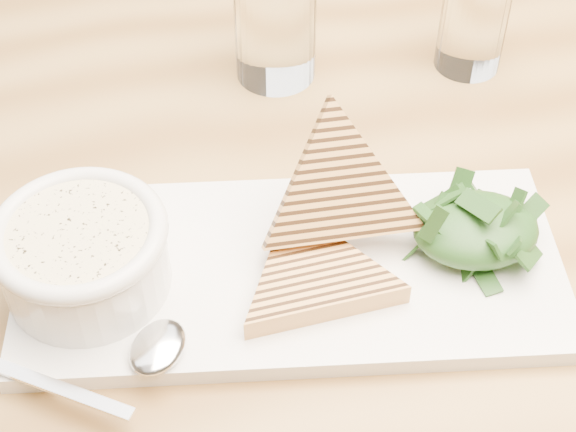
{
  "coord_description": "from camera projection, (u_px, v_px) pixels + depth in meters",
  "views": [
    {
      "loc": [
        -0.27,
        -0.55,
        1.29
      ],
      "look_at": [
        -0.21,
        -0.09,
        0.79
      ],
      "focal_mm": 55.0,
      "sensor_mm": 36.0,
      "label": 1
    }
  ],
  "objects": [
    {
      "name": "spoon_handle",
      "position": [
        51.0,
        385.0,
        0.61
      ],
      "size": [
        0.12,
        0.07,
        0.0
      ],
      "primitive_type": "cube",
      "rotation": [
        0.0,
        0.0,
        -0.5
      ],
      "color": "silver",
      "rests_on": "platter"
    },
    {
      "name": "glass_far",
      "position": [
        473.0,
        22.0,
        0.86
      ],
      "size": [
        0.07,
        0.07,
        0.1
      ],
      "primitive_type": "cylinder",
      "color": "white",
      "rests_on": "table_top"
    },
    {
      "name": "salad_base",
      "position": [
        476.0,
        229.0,
        0.69
      ],
      "size": [
        0.1,
        0.08,
        0.04
      ],
      "primitive_type": "ellipsoid",
      "color": "black",
      "rests_on": "platter"
    },
    {
      "name": "glass_near",
      "position": [
        275.0,
        22.0,
        0.84
      ],
      "size": [
        0.08,
        0.08,
        0.12
      ],
      "primitive_type": "cylinder",
      "color": "white",
      "rests_on": "table_top"
    },
    {
      "name": "table_top",
      "position": [
        298.0,
        250.0,
        0.75
      ],
      "size": [
        1.3,
        0.92,
        0.04
      ],
      "primitive_type": "cube",
      "rotation": [
        0.0,
        0.0,
        0.07
      ],
      "color": "olive",
      "rests_on": "ground"
    },
    {
      "name": "platter",
      "position": [
        291.0,
        270.0,
        0.7
      ],
      "size": [
        0.44,
        0.22,
        0.02
      ],
      "primitive_type": "cube",
      "rotation": [
        0.0,
        0.0,
        -0.06
      ],
      "color": "white",
      "rests_on": "table_top"
    },
    {
      "name": "soup_bowl",
      "position": [
        85.0,
        261.0,
        0.66
      ],
      "size": [
        0.13,
        0.13,
        0.05
      ],
      "primitive_type": "cylinder",
      "color": "white",
      "rests_on": "platter"
    },
    {
      "name": "bowl_rim",
      "position": [
        78.0,
        232.0,
        0.64
      ],
      "size": [
        0.13,
        0.13,
        0.01
      ],
      "primitive_type": "torus",
      "color": "white",
      "rests_on": "soup_bowl"
    },
    {
      "name": "soup",
      "position": [
        78.0,
        234.0,
        0.64
      ],
      "size": [
        0.11,
        0.11,
        0.01
      ],
      "primitive_type": "cylinder",
      "color": "beige",
      "rests_on": "soup_bowl"
    },
    {
      "name": "sandwich_lean",
      "position": [
        339.0,
        191.0,
        0.68
      ],
      "size": [
        0.16,
        0.17,
        0.17
      ],
      "primitive_type": null,
      "rotation": [
        0.89,
        0.0,
        0.05
      ],
      "color": "#D5964E",
      "rests_on": "sandwich_flat"
    },
    {
      "name": "sandwich_flat",
      "position": [
        314.0,
        276.0,
        0.67
      ],
      "size": [
        0.17,
        0.17,
        0.02
      ],
      "primitive_type": null,
      "rotation": [
        0.0,
        0.0,
        0.16
      ],
      "color": "#D5964E",
      "rests_on": "platter"
    },
    {
      "name": "arugula_pile",
      "position": [
        477.0,
        223.0,
        0.69
      ],
      "size": [
        0.11,
        0.1,
        0.05
      ],
      "primitive_type": null,
      "color": "#2E5921",
      "rests_on": "platter"
    },
    {
      "name": "spoon_bowl",
      "position": [
        158.0,
        347.0,
        0.63
      ],
      "size": [
        0.06,
        0.06,
        0.01
      ],
      "primitive_type": "ellipsoid",
      "rotation": [
        0.0,
        0.0,
        -0.5
      ],
      "color": "silver",
      "rests_on": "platter"
    }
  ]
}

